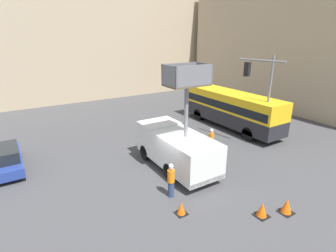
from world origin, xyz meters
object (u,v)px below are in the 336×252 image
road_worker_directing (211,141)px  traffic_cone_far_side (287,206)px  road_worker_near_truck (171,180)px  utility_truck (176,146)px  city_bus (231,107)px  traffic_light_pole (262,87)px  parked_car_curbside (6,158)px  traffic_cone_near_truck (262,210)px  traffic_cone_mid_road (181,208)px

road_worker_directing → traffic_cone_far_side: road_worker_directing is taller
road_worker_near_truck → road_worker_directing: size_ratio=1.01×
road_worker_directing → utility_truck: bearing=-82.4°
road_worker_near_truck → city_bus: bearing=-26.8°
traffic_cone_far_side → city_bus: bearing=58.1°
traffic_light_pole → parked_car_curbside: 17.69m
utility_truck → road_worker_directing: 3.40m
city_bus → traffic_cone_near_truck: (-7.75, -10.08, -1.55)m
traffic_light_pole → road_worker_directing: size_ratio=3.57×
traffic_cone_far_side → traffic_cone_near_truck: bearing=159.5°
utility_truck → traffic_cone_far_side: utility_truck is taller
traffic_cone_mid_road → traffic_cone_far_side: bearing=-30.8°
traffic_light_pole → road_worker_near_truck: 10.14m
traffic_cone_near_truck → traffic_cone_mid_road: bearing=145.7°
road_worker_directing → parked_car_curbside: bearing=-113.0°
city_bus → road_worker_directing: (-5.24, -3.51, -0.95)m
traffic_cone_mid_road → parked_car_curbside: 11.55m
traffic_cone_near_truck → road_worker_directing: bearing=69.1°
city_bus → road_worker_directing: bearing=121.3°
parked_car_curbside → traffic_cone_mid_road: bearing=-53.7°
road_worker_near_truck → road_worker_directing: road_worker_near_truck is taller
city_bus → parked_car_curbside: (-17.67, 1.34, -1.12)m
road_worker_directing → traffic_cone_mid_road: 7.19m
road_worker_near_truck → traffic_cone_near_truck: road_worker_near_truck is taller
traffic_light_pole → traffic_cone_mid_road: 11.12m
utility_truck → road_worker_near_truck: utility_truck is taller
utility_truck → traffic_cone_mid_road: size_ratio=10.61×
road_worker_near_truck → traffic_cone_mid_road: road_worker_near_truck is taller
traffic_cone_mid_road → parked_car_curbside: size_ratio=0.13×
utility_truck → parked_car_curbside: (-9.12, 5.39, -0.77)m
traffic_light_pole → traffic_cone_near_truck: (-6.48, -5.91, -4.15)m
road_worker_near_truck → parked_car_curbside: size_ratio=0.40×
utility_truck → road_worker_near_truck: bearing=-128.4°
traffic_cone_mid_road → road_worker_near_truck: bearing=76.3°
city_bus → parked_car_curbside: city_bus is taller
traffic_cone_far_side → parked_car_curbside: parked_car_curbside is taller
road_worker_directing → traffic_cone_far_side: 7.16m
city_bus → road_worker_near_truck: (-10.49, -6.50, -0.94)m
utility_truck → traffic_cone_near_truck: utility_truck is taller
traffic_light_pole → road_worker_near_truck: traffic_light_pole is taller
traffic_cone_far_side → utility_truck: bearing=107.2°
traffic_cone_mid_road → utility_truck: bearing=59.6°
city_bus → traffic_cone_mid_road: bearing=123.7°
utility_truck → road_worker_directing: bearing=9.3°
utility_truck → traffic_cone_near_truck: size_ratio=9.23×
city_bus → traffic_cone_near_truck: size_ratio=14.55×
road_worker_near_truck → road_worker_directing: 6.03m
utility_truck → parked_car_curbside: size_ratio=1.40×
traffic_cone_far_side → traffic_light_pole: bearing=50.3°
utility_truck → traffic_light_pole: size_ratio=0.98×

